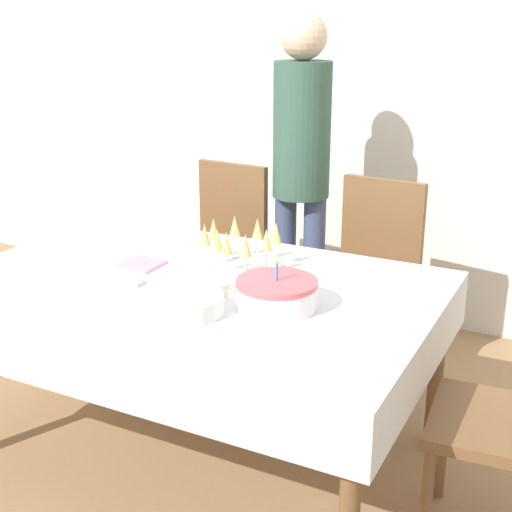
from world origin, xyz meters
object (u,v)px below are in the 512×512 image
dining_chair_far_left (222,250)px  plate_stack_main (187,304)px  champagne_tray (238,248)px  person_standing (301,155)px  dining_chair_far_right (370,275)px  birthday_cake (277,294)px  plate_stack_dessert (212,283)px

dining_chair_far_left → plate_stack_main: dining_chair_far_left is taller
dining_chair_far_left → champagne_tray: (0.47, -0.69, 0.29)m
person_standing → dining_chair_far_right: bearing=-21.3°
dining_chair_far_right → birthday_cake: size_ratio=3.46×
dining_chair_far_left → champagne_tray: size_ratio=2.56×
dining_chair_far_left → birthday_cake: 1.27m
birthday_cake → plate_stack_dessert: (-0.29, 0.06, -0.03)m
dining_chair_far_right → person_standing: bearing=158.7°
dining_chair_far_right → plate_stack_dessert: (-0.31, -0.92, 0.22)m
dining_chair_far_left → champagne_tray: bearing=-55.6°
champagne_tray → plate_stack_dessert: champagne_tray is taller
dining_chair_far_right → plate_stack_main: (-0.27, -1.15, 0.23)m
champagne_tray → plate_stack_dessert: bearing=-86.3°
dining_chair_far_left → plate_stack_dessert: (0.49, -0.92, 0.22)m
person_standing → plate_stack_dessert: bearing=-83.3°
dining_chair_far_left → person_standing: (0.36, 0.17, 0.50)m
dining_chair_far_left → plate_stack_dessert: 1.07m
plate_stack_dessert → person_standing: size_ratio=0.11×
dining_chair_far_right → plate_stack_dessert: bearing=-108.4°
plate_stack_dessert → birthday_cake: bearing=-10.9°
birthday_cake → plate_stack_main: birthday_cake is taller
plate_stack_dessert → plate_stack_main: bearing=-80.0°
dining_chair_far_left → dining_chair_far_right: bearing=-0.0°
dining_chair_far_left → plate_stack_main: (0.53, -1.15, 0.23)m
dining_chair_far_right → champagne_tray: 0.82m
plate_stack_dessert → dining_chair_far_right: bearing=71.6°
plate_stack_main → person_standing: bearing=97.3°
plate_stack_dessert → champagne_tray: bearing=93.7°
person_standing → plate_stack_main: bearing=-82.7°
dining_chair_far_left → plate_stack_dessert: size_ratio=4.96×
dining_chair_far_left → person_standing: bearing=25.2°
plate_stack_dessert → person_standing: (-0.13, 1.09, 0.27)m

